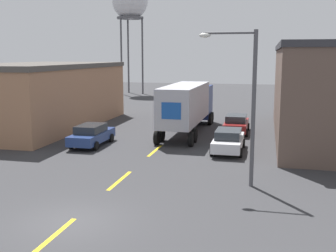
% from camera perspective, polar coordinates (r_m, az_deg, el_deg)
% --- Properties ---
extents(ground_plane, '(160.00, 160.00, 0.00)m').
position_cam_1_polar(ground_plane, '(16.92, -13.09, -12.57)').
color(ground_plane, '#333335').
extents(road_centerline, '(0.20, 17.13, 0.01)m').
position_cam_1_polar(road_centerline, '(21.76, -6.54, -7.32)').
color(road_centerline, gold).
rests_on(road_centerline, ground_plane).
extents(warehouse_left, '(9.48, 18.47, 5.59)m').
position_cam_1_polar(warehouse_left, '(39.10, -17.01, 4.03)').
color(warehouse_left, '#9E7051').
rests_on(warehouse_left, ground_plane).
extents(semi_truck, '(2.81, 12.40, 4.01)m').
position_cam_1_polar(semi_truck, '(34.40, 2.76, 3.06)').
color(semi_truck, navy).
rests_on(semi_truck, ground_plane).
extents(parked_car_right_far, '(2.02, 4.62, 1.50)m').
position_cam_1_polar(parked_car_right_far, '(34.81, 9.22, 0.32)').
color(parked_car_right_far, maroon).
rests_on(parked_car_right_far, ground_plane).
extents(parked_car_right_mid, '(2.02, 4.62, 1.50)m').
position_cam_1_polar(parked_car_right_mid, '(27.94, 8.17, -1.93)').
color(parked_car_right_mid, silver).
rests_on(parked_car_right_mid, ground_plane).
extents(parked_car_left_far, '(2.02, 4.62, 1.50)m').
position_cam_1_polar(parked_car_left_far, '(30.10, -10.31, -1.16)').
color(parked_car_left_far, navy).
rests_on(parked_car_left_far, ground_plane).
extents(water_tower, '(5.71, 5.71, 17.67)m').
position_cam_1_polar(water_tower, '(70.33, -5.18, 16.34)').
color(water_tower, '#47474C').
rests_on(water_tower, ground_plane).
extents(street_lamp, '(2.75, 0.32, 7.48)m').
position_cam_1_polar(street_lamp, '(20.29, 10.58, 4.01)').
color(street_lamp, '#4C4C51').
rests_on(street_lamp, ground_plane).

